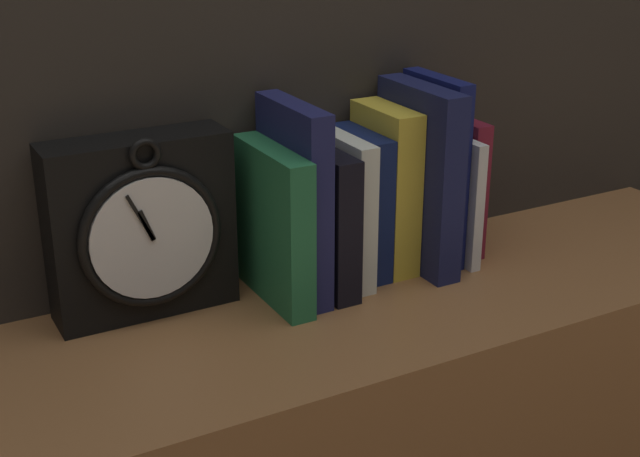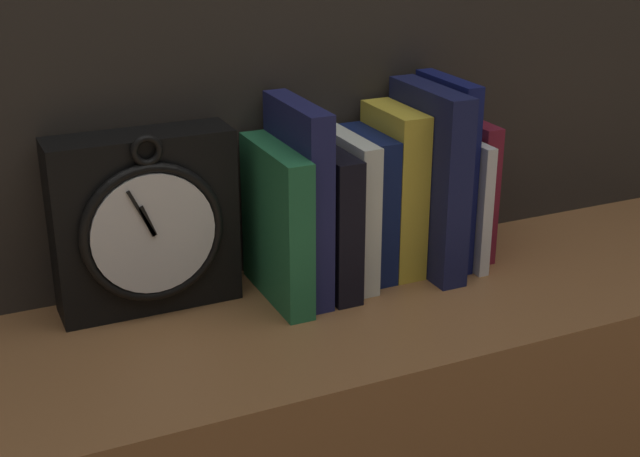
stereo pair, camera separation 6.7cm
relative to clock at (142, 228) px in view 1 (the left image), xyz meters
name	(u,v)px [view 1 (the left image)]	position (x,y,z in m)	size (l,w,h in m)	color
clock	(142,228)	(0.00, 0.00, 0.00)	(0.22, 0.08, 0.22)	black
book_slot0_green	(273,225)	(0.15, -0.04, -0.01)	(0.03, 0.16, 0.19)	#257044
book_slot1_navy	(294,200)	(0.18, -0.03, 0.01)	(0.03, 0.15, 0.24)	navy
book_slot2_black	(321,218)	(0.22, -0.03, -0.02)	(0.03, 0.15, 0.18)	black
book_slot3_white	(342,208)	(0.25, -0.03, -0.01)	(0.03, 0.13, 0.19)	silver
book_slot4_navy	(360,203)	(0.28, -0.02, -0.01)	(0.03, 0.12, 0.19)	#111D4E
book_slot5_yellow	(385,188)	(0.32, -0.02, 0.00)	(0.04, 0.12, 0.22)	gold
book_slot6_navy	(419,178)	(0.36, -0.04, 0.01)	(0.04, 0.15, 0.24)	#181D4B
book_slot7_navy	(434,169)	(0.40, -0.02, 0.02)	(0.02, 0.13, 0.25)	navy
book_slot8_white	(448,195)	(0.42, -0.03, -0.02)	(0.02, 0.14, 0.17)	white
book_slot9_maroon	(456,184)	(0.44, -0.02, -0.01)	(0.03, 0.11, 0.19)	maroon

